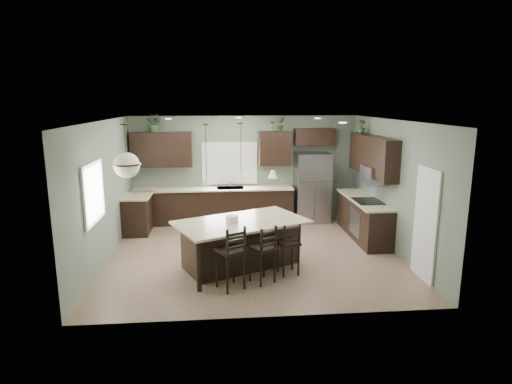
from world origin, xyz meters
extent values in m
plane|color=#9E8466|center=(0.00, 0.00, 0.00)|extent=(6.00, 6.00, 0.00)
cube|color=white|center=(2.98, -1.55, 1.02)|extent=(0.04, 0.82, 2.04)
cube|color=white|center=(-0.40, 2.73, 1.55)|extent=(1.35, 0.02, 1.00)
cube|color=white|center=(-2.98, -0.80, 1.55)|extent=(0.02, 1.10, 1.00)
cube|color=black|center=(-2.70, 1.70, 0.45)|extent=(0.60, 0.90, 0.90)
cube|color=beige|center=(-2.68, 1.70, 0.92)|extent=(0.66, 0.96, 0.04)
cube|color=black|center=(-0.85, 2.45, 0.45)|extent=(4.20, 0.60, 0.90)
cube|color=beige|center=(-0.85, 2.43, 0.92)|extent=(4.20, 0.66, 0.04)
cube|color=gray|center=(-0.40, 2.43, 0.94)|extent=(0.70, 0.45, 0.01)
cylinder|color=silver|center=(-0.40, 2.40, 1.08)|extent=(0.02, 0.02, 0.28)
cube|color=black|center=(-2.15, 2.58, 1.95)|extent=(1.55, 0.34, 0.90)
cube|color=black|center=(0.80, 2.58, 1.95)|extent=(0.85, 0.34, 0.90)
cube|color=black|center=(1.85, 2.58, 2.25)|extent=(1.05, 0.34, 0.45)
cube|color=black|center=(2.70, 0.87, 0.45)|extent=(0.60, 2.35, 0.90)
cube|color=beige|center=(2.68, 0.87, 0.92)|extent=(0.66, 2.35, 0.04)
cube|color=black|center=(2.68, 0.60, 0.94)|extent=(0.58, 0.75, 0.02)
cube|color=gray|center=(2.40, 0.60, 0.45)|extent=(0.01, 0.72, 0.60)
cube|color=black|center=(2.83, 0.87, 1.95)|extent=(0.34, 2.35, 0.90)
cube|color=gray|center=(2.78, 0.60, 1.55)|extent=(0.40, 0.75, 0.40)
cube|color=gray|center=(1.78, 2.37, 0.93)|extent=(0.90, 0.74, 1.85)
cube|color=black|center=(-0.28, -0.72, 0.46)|extent=(2.78, 2.27, 0.92)
cylinder|color=silver|center=(-0.47, -0.80, 0.99)|extent=(0.24, 0.24, 0.14)
cube|color=black|center=(-0.53, -1.70, 0.57)|extent=(0.58, 0.58, 1.14)
cube|color=black|center=(0.04, -1.49, 0.53)|extent=(0.55, 0.55, 1.07)
cube|color=black|center=(0.56, -1.16, 0.50)|extent=(0.45, 0.45, 1.01)
imported|color=#295726|center=(-2.29, 2.55, 2.63)|extent=(0.50, 0.46, 0.46)
imported|color=#2F4E22|center=(0.94, 2.55, 2.59)|extent=(0.25, 0.23, 0.37)
imported|color=#2E5926|center=(2.80, 1.64, 2.57)|extent=(0.19, 0.19, 0.33)
plane|color=slate|center=(0.00, 2.75, 1.40)|extent=(6.00, 0.00, 6.00)
plane|color=slate|center=(0.00, -2.75, 1.40)|extent=(6.00, 0.00, 6.00)
plane|color=slate|center=(-3.00, 0.00, 1.40)|extent=(0.00, 5.50, 5.50)
plane|color=slate|center=(3.00, 0.00, 1.40)|extent=(0.00, 5.50, 5.50)
plane|color=white|center=(0.00, 0.00, 2.80)|extent=(6.00, 6.00, 0.00)
camera|label=1|loc=(-0.71, -8.61, 3.19)|focal=30.00mm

